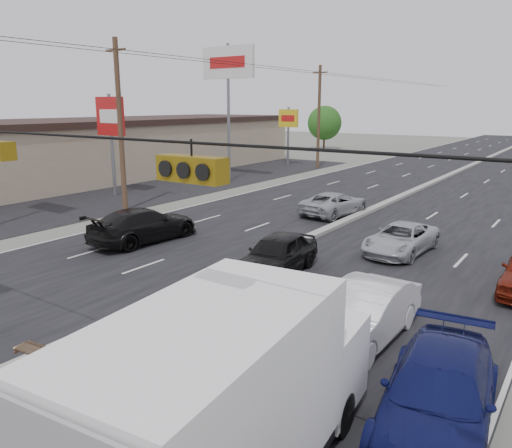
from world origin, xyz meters
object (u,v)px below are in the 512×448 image
at_px(pole_sign_billboard, 228,71).
at_px(queue_car_b, 363,314).
at_px(utility_pole_left_b, 120,125).
at_px(queue_car_a, 277,255).
at_px(queue_car_d, 438,394).
at_px(tree_left_far, 325,123).
at_px(pole_sign_mid, 111,122).
at_px(queue_car_c, 401,239).
at_px(red_sedan, 235,308).
at_px(utility_pole_left_c, 319,117).
at_px(oncoming_far, 334,204).
at_px(oncoming_near, 144,225).
at_px(box_truck, 232,400).
at_px(pole_sign_far, 288,123).

height_order(pole_sign_billboard, queue_car_b, pole_sign_billboard).
relative_size(utility_pole_left_b, pole_sign_billboard, 0.91).
height_order(queue_car_a, queue_car_d, queue_car_a).
height_order(pole_sign_billboard, tree_left_far, pole_sign_billboard).
height_order(pole_sign_mid, queue_car_c, pole_sign_mid).
distance_m(red_sedan, queue_car_c, 10.18).
distance_m(utility_pole_left_b, utility_pole_left_c, 25.00).
distance_m(queue_car_a, oncoming_far, 11.08).
height_order(tree_left_far, oncoming_far, tree_left_far).
relative_size(queue_car_a, oncoming_near, 0.82).
bearing_deg(pole_sign_billboard, red_sedan, -52.08).
relative_size(queue_car_a, queue_car_b, 0.95).
bearing_deg(utility_pole_left_b, box_truck, -36.96).
bearing_deg(pole_sign_mid, utility_pole_left_b, -33.69).
relative_size(pole_sign_mid, red_sedan, 1.75).
distance_m(tree_left_far, queue_car_d, 63.87).
bearing_deg(oncoming_near, box_truck, 146.12).
relative_size(utility_pole_left_b, queue_car_d, 1.96).
bearing_deg(queue_car_d, queue_car_a, 133.96).
height_order(utility_pole_left_c, oncoming_far, utility_pole_left_c).
bearing_deg(queue_car_d, queue_car_c, 104.63).
bearing_deg(oncoming_near, queue_car_a, -178.60).
xyz_separation_m(pole_sign_billboard, red_sedan, (17.50, -22.46, -8.21)).
height_order(utility_pole_left_b, pole_sign_far, utility_pole_left_b).
distance_m(pole_sign_mid, queue_car_c, 21.95).
bearing_deg(tree_left_far, red_sedan, -65.34).
xyz_separation_m(queue_car_d, oncoming_near, (-15.18, 6.42, 0.06)).
height_order(utility_pole_left_b, pole_sign_billboard, pole_sign_billboard).
bearing_deg(pole_sign_far, pole_sign_billboard, -82.87).
bearing_deg(pole_sign_mid, queue_car_b, -25.43).
height_order(utility_pole_left_c, queue_car_a, utility_pole_left_c).
bearing_deg(pole_sign_mid, oncoming_far, 10.91).
height_order(utility_pole_left_c, oncoming_near, utility_pole_left_c).
bearing_deg(utility_pole_left_c, tree_left_far, 115.41).
xyz_separation_m(box_truck, oncoming_near, (-12.91, 10.11, -0.96)).
bearing_deg(pole_sign_billboard, queue_car_d, -45.34).
xyz_separation_m(tree_left_far, queue_car_d, (30.98, -55.77, -2.98)).
bearing_deg(box_truck, oncoming_near, 136.35).
distance_m(utility_pole_left_c, red_sedan, 38.05).
bearing_deg(pole_sign_far, queue_car_b, -56.03).
bearing_deg(utility_pole_left_c, queue_car_d, -59.01).
xyz_separation_m(queue_car_a, queue_car_c, (2.96, 5.35, -0.13)).
distance_m(box_truck, queue_car_c, 15.31).
distance_m(red_sedan, oncoming_near, 10.53).
bearing_deg(queue_car_c, pole_sign_far, 133.13).
xyz_separation_m(pole_sign_mid, red_sedan, (20.00, -12.46, -4.46)).
xyz_separation_m(utility_pole_left_b, pole_sign_mid, (-4.50, 3.00, 0.01)).
bearing_deg(pole_sign_far, pole_sign_mid, -92.60).
height_order(red_sedan, queue_car_a, queue_car_a).
relative_size(utility_pole_left_c, pole_sign_billboard, 0.91).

